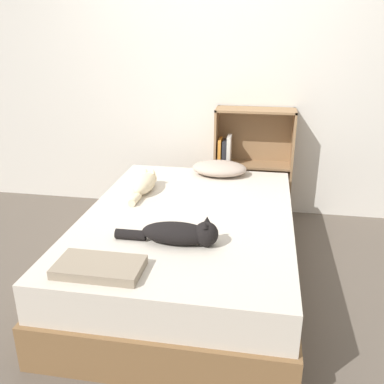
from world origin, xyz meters
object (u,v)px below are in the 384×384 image
(bed, at_px, (188,248))
(pillow, at_px, (219,168))
(cat_light, at_px, (145,183))
(bookshelf, at_px, (251,162))
(cat_dark, at_px, (181,233))

(bed, height_order, pillow, pillow)
(pillow, relative_size, cat_light, 0.91)
(cat_light, bearing_deg, bookshelf, -39.34)
(bed, relative_size, pillow, 4.45)
(bed, xyz_separation_m, pillow, (0.12, 0.84, 0.32))
(pillow, height_order, bookshelf, bookshelf)
(bed, bearing_deg, cat_light, 137.81)
(bed, distance_m, cat_light, 0.63)
(bed, bearing_deg, cat_dark, -85.16)
(bed, bearing_deg, bookshelf, 73.81)
(bed, relative_size, bookshelf, 2.00)
(pillow, distance_m, cat_light, 0.70)
(pillow, bearing_deg, cat_light, -137.69)
(pillow, xyz_separation_m, cat_dark, (-0.08, -1.25, 0.00))
(pillow, distance_m, bookshelf, 0.48)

